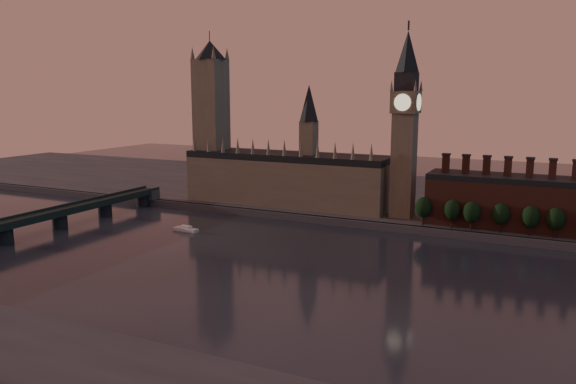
% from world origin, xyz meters
% --- Properties ---
extents(ground, '(900.00, 900.00, 0.00)m').
position_xyz_m(ground, '(0.00, 0.00, 0.00)').
color(ground, black).
rests_on(ground, ground).
extents(north_bank, '(900.00, 182.00, 4.00)m').
position_xyz_m(north_bank, '(0.00, 178.04, 2.00)').
color(north_bank, '#4C4D52').
rests_on(north_bank, ground).
extents(palace_of_westminster, '(130.00, 30.30, 74.00)m').
position_xyz_m(palace_of_westminster, '(-64.41, 114.91, 21.63)').
color(palace_of_westminster, '#756953').
rests_on(palace_of_westminster, north_bank).
extents(victoria_tower, '(24.00, 24.00, 108.00)m').
position_xyz_m(victoria_tower, '(-120.00, 115.00, 59.09)').
color(victoria_tower, '#756953').
rests_on(victoria_tower, north_bank).
extents(big_ben, '(15.00, 15.00, 107.00)m').
position_xyz_m(big_ben, '(10.00, 110.00, 56.83)').
color(big_ben, '#756953').
rests_on(big_ben, north_bank).
extents(chimney_block, '(110.00, 25.00, 37.00)m').
position_xyz_m(chimney_block, '(80.00, 110.00, 17.82)').
color(chimney_block, brown).
rests_on(chimney_block, north_bank).
extents(embankment_tree_0, '(8.60, 8.60, 14.88)m').
position_xyz_m(embankment_tree_0, '(25.12, 95.29, 13.47)').
color(embankment_tree_0, black).
rests_on(embankment_tree_0, north_bank).
extents(embankment_tree_1, '(8.60, 8.60, 14.88)m').
position_xyz_m(embankment_tree_1, '(40.16, 94.79, 13.47)').
color(embankment_tree_1, black).
rests_on(embankment_tree_1, north_bank).
extents(embankment_tree_2, '(8.60, 8.60, 14.88)m').
position_xyz_m(embankment_tree_2, '(49.83, 93.50, 13.47)').
color(embankment_tree_2, black).
rests_on(embankment_tree_2, north_bank).
extents(embankment_tree_3, '(8.60, 8.60, 14.88)m').
position_xyz_m(embankment_tree_3, '(63.65, 95.29, 13.47)').
color(embankment_tree_3, black).
rests_on(embankment_tree_3, north_bank).
extents(embankment_tree_4, '(8.60, 8.60, 14.88)m').
position_xyz_m(embankment_tree_4, '(77.33, 94.80, 13.47)').
color(embankment_tree_4, black).
rests_on(embankment_tree_4, north_bank).
extents(embankment_tree_5, '(8.60, 8.60, 14.88)m').
position_xyz_m(embankment_tree_5, '(88.46, 95.44, 13.47)').
color(embankment_tree_5, black).
rests_on(embankment_tree_5, north_bank).
extents(westminster_bridge, '(14.00, 200.00, 11.55)m').
position_xyz_m(westminster_bridge, '(-155.00, -2.70, 7.44)').
color(westminster_bridge, black).
rests_on(westminster_bridge, ground).
extents(river_boat, '(14.84, 5.22, 2.91)m').
position_xyz_m(river_boat, '(-89.56, 42.07, 1.12)').
color(river_boat, silver).
rests_on(river_boat, ground).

